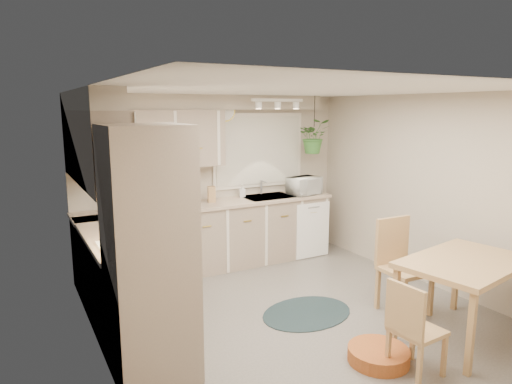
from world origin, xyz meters
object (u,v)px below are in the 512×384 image
chair_back (405,267)px  microwave (304,184)px  chair_left (418,328)px  dining_table (463,299)px  braided_rug (307,313)px  pet_bed (378,355)px

chair_back → microwave: bearing=-92.9°
chair_left → microwave: (1.00, 3.13, 0.69)m
dining_table → braided_rug: dining_table is taller
braided_rug → microwave: 2.35m
dining_table → chair_left: chair_left is taller
braided_rug → microwave: size_ratio=2.23×
microwave → dining_table: bearing=-103.9°
chair_back → braided_rug: bearing=-24.6°
pet_bed → chair_left: bearing=-63.1°
braided_rug → microwave: microwave is taller
chair_back → braided_rug: 1.18m
dining_table → microwave: bearing=87.4°
chair_back → dining_table: bearing=96.2°
dining_table → braided_rug: size_ratio=1.19×
chair_back → braided_rug: chair_back is taller
pet_bed → microwave: size_ratio=1.14×
dining_table → chair_back: chair_back is taller
chair_back → braided_rug: (-0.96, 0.48, -0.51)m
dining_table → microwave: (0.13, 2.90, 0.70)m
chair_back → pet_bed: 1.23m
dining_table → pet_bed: size_ratio=2.34×
chair_left → chair_back: size_ratio=0.81×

